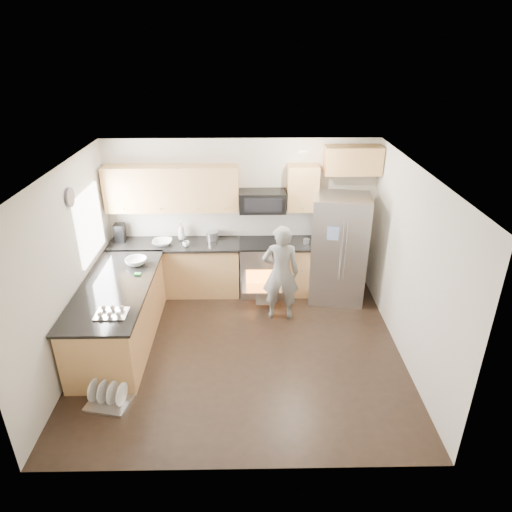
{
  "coord_description": "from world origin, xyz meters",
  "views": [
    {
      "loc": [
        0.12,
        -5.3,
        4.05
      ],
      "look_at": [
        0.22,
        0.5,
        1.25
      ],
      "focal_mm": 32.0,
      "sensor_mm": 36.0,
      "label": 1
    }
  ],
  "objects_px": {
    "stove_range": "(262,256)",
    "dish_rack": "(109,398)",
    "refrigerator": "(338,249)",
    "person": "(281,273)"
  },
  "relations": [
    {
      "from": "person",
      "to": "dish_rack",
      "type": "relative_size",
      "value": 2.68
    },
    {
      "from": "dish_rack",
      "to": "stove_range",
      "type": "bearing_deg",
      "value": 54.34
    },
    {
      "from": "stove_range",
      "to": "person",
      "type": "height_order",
      "value": "stove_range"
    },
    {
      "from": "person",
      "to": "dish_rack",
      "type": "xyz_separation_m",
      "value": [
        -2.21,
        -1.89,
        -0.7
      ]
    },
    {
      "from": "stove_range",
      "to": "dish_rack",
      "type": "bearing_deg",
      "value": -125.66
    },
    {
      "from": "dish_rack",
      "to": "refrigerator",
      "type": "bearing_deg",
      "value": 37.83
    },
    {
      "from": "stove_range",
      "to": "person",
      "type": "distance_m",
      "value": 0.87
    },
    {
      "from": "refrigerator",
      "to": "person",
      "type": "height_order",
      "value": "refrigerator"
    },
    {
      "from": "stove_range",
      "to": "person",
      "type": "xyz_separation_m",
      "value": [
        0.26,
        -0.83,
        0.1
      ]
    },
    {
      "from": "stove_range",
      "to": "refrigerator",
      "type": "xyz_separation_m",
      "value": [
        1.24,
        -0.24,
        0.23
      ]
    }
  ]
}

